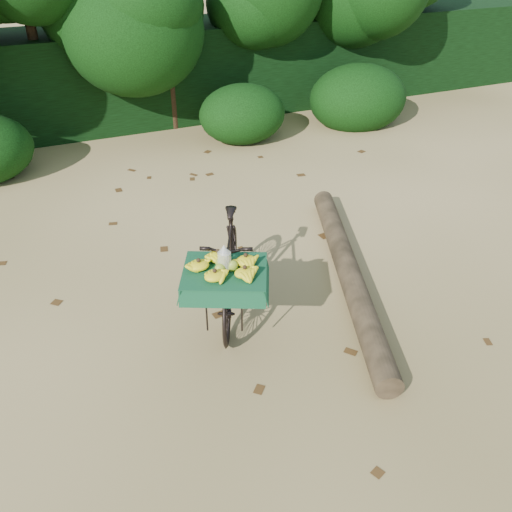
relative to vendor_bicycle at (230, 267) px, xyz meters
name	(u,v)px	position (x,y,z in m)	size (l,w,h in m)	color
ground	(261,276)	(0.55, 0.44, -0.55)	(80.00, 80.00, 0.00)	tan
vendor_bicycle	(230,267)	(0.00, 0.00, 0.00)	(1.34, 1.92, 1.09)	black
fallen_log	(348,271)	(1.46, -0.04, -0.42)	(0.27, 0.27, 3.72)	brown
hedge_backdrop	(136,75)	(0.55, 6.74, 0.35)	(26.00, 1.80, 1.80)	black
tree_row	(101,25)	(-0.10, 5.94, 1.45)	(14.50, 2.00, 4.00)	black
bush_clumps	(191,124)	(1.05, 4.74, -0.10)	(8.80, 1.70, 0.90)	black
leaf_litter	(241,250)	(0.55, 1.09, -0.55)	(7.00, 7.30, 0.01)	#462D12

